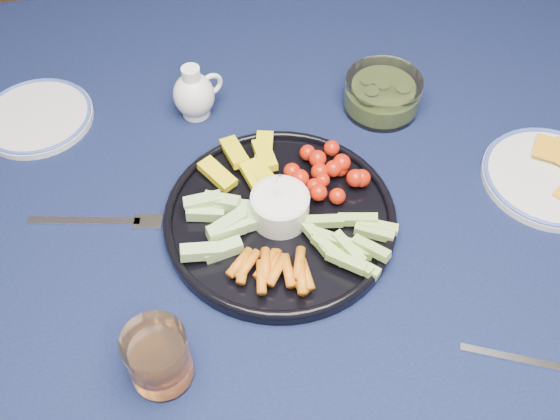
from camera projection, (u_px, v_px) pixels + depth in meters
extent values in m
plane|color=#53381C|center=(250.00, 381.00, 1.50)|extent=(4.00, 4.00, 0.00)
cylinder|color=#4F2A1A|center=(492.00, 111.00, 1.57)|extent=(0.07, 0.07, 0.70)
cube|color=#4F2A1A|center=(231.00, 191.00, 0.93)|extent=(1.60, 1.00, 0.04)
cube|color=black|center=(230.00, 181.00, 0.92)|extent=(1.66, 1.06, 0.01)
cube|color=black|center=(192.00, 43.00, 1.35)|extent=(1.66, 0.01, 0.30)
cylinder|color=black|center=(280.00, 220.00, 0.86)|extent=(0.32, 0.32, 0.01)
torus|color=black|center=(280.00, 215.00, 0.85)|extent=(0.32, 0.32, 0.01)
cylinder|color=silver|center=(280.00, 207.00, 0.84)|extent=(0.08, 0.08, 0.04)
cylinder|color=white|center=(280.00, 199.00, 0.82)|extent=(0.07, 0.07, 0.01)
cylinder|color=white|center=(196.00, 111.00, 1.00)|extent=(0.04, 0.04, 0.01)
ellipsoid|color=white|center=(194.00, 95.00, 0.97)|extent=(0.06, 0.06, 0.07)
cylinder|color=white|center=(191.00, 76.00, 0.94)|extent=(0.03, 0.03, 0.03)
torus|color=white|center=(211.00, 84.00, 0.97)|extent=(0.04, 0.02, 0.04)
torus|color=#3E52B0|center=(192.00, 83.00, 0.95)|extent=(0.03, 0.03, 0.00)
cylinder|color=white|center=(383.00, 94.00, 0.99)|extent=(0.12, 0.12, 0.06)
cylinder|color=#4D611B|center=(382.00, 98.00, 0.99)|extent=(0.10, 0.10, 0.03)
cylinder|color=silver|center=(549.00, 178.00, 0.91)|extent=(0.19, 0.19, 0.01)
torus|color=#3E52B0|center=(551.00, 175.00, 0.90)|extent=(0.19, 0.19, 0.01)
cylinder|color=white|center=(159.00, 357.00, 0.70)|extent=(0.07, 0.07, 0.09)
cylinder|color=orange|center=(161.00, 364.00, 0.71)|extent=(0.06, 0.06, 0.05)
cube|color=white|center=(84.00, 221.00, 0.86)|extent=(0.15, 0.05, 0.00)
cube|color=white|center=(148.00, 222.00, 0.86)|extent=(0.04, 0.03, 0.00)
cube|color=white|center=(513.00, 358.00, 0.74)|extent=(0.11, 0.06, 0.00)
cylinder|color=silver|center=(37.00, 118.00, 0.98)|extent=(0.17, 0.17, 0.01)
torus|color=#3E52B0|center=(36.00, 115.00, 0.98)|extent=(0.17, 0.17, 0.01)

